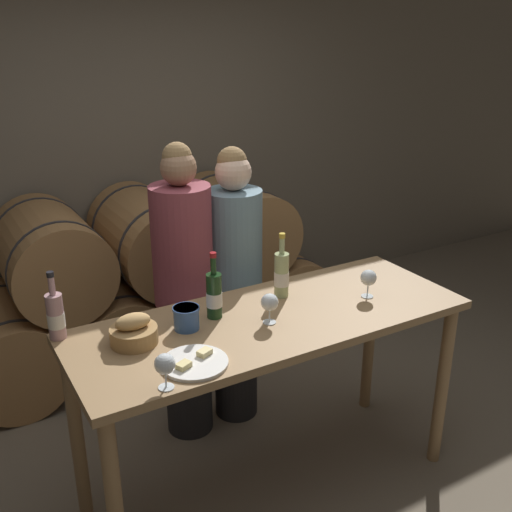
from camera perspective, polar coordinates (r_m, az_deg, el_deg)
ground_plane at (r=3.29m, az=1.30°, el=-20.80°), size 10.00×10.00×0.00m
stone_wall_back at (r=4.44m, az=-13.39°, el=12.88°), size 10.00×0.12×3.20m
barrel_stack at (r=4.21m, az=-9.85°, el=-2.41°), size 2.57×0.89×1.16m
tasting_table at (r=2.80m, az=1.44°, el=-8.12°), size 1.85×0.69×0.96m
person_left at (r=3.23m, az=-6.83°, el=-3.63°), size 0.32×0.32×1.67m
person_right at (r=3.36m, az=-2.04°, el=-2.87°), size 0.31×0.31×1.61m
wine_bottle_red at (r=2.70m, az=-4.01°, el=-3.73°), size 0.07×0.07×0.31m
wine_bottle_white at (r=2.90m, az=2.45°, el=-1.76°), size 0.07×0.07×0.32m
wine_bottle_rose at (r=2.66m, az=-18.54°, el=-5.40°), size 0.07×0.07×0.30m
blue_crock at (r=2.63m, az=-6.65°, el=-5.78°), size 0.12×0.12×0.10m
bread_basket at (r=2.55m, az=-11.57°, el=-7.11°), size 0.20×0.20×0.13m
cheese_plate at (r=2.39m, az=-5.88°, el=-10.04°), size 0.27×0.27×0.04m
wine_glass_far_left at (r=2.22m, az=-8.67°, el=-10.20°), size 0.08×0.08×0.14m
wine_glass_left at (r=2.65m, az=1.31°, el=-4.48°), size 0.08×0.08×0.14m
wine_glass_center at (r=2.95m, az=10.67°, el=-2.10°), size 0.08×0.08×0.14m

